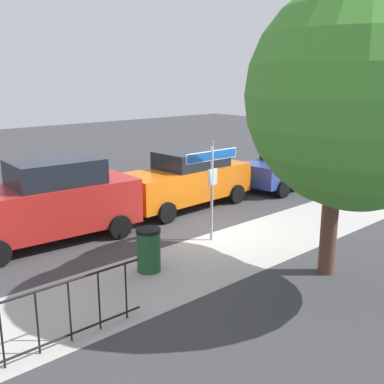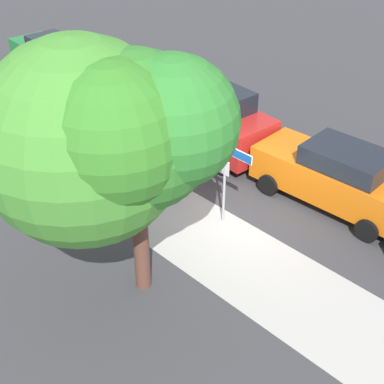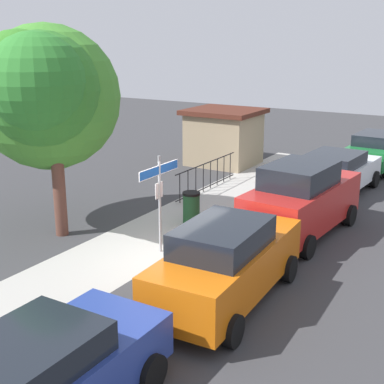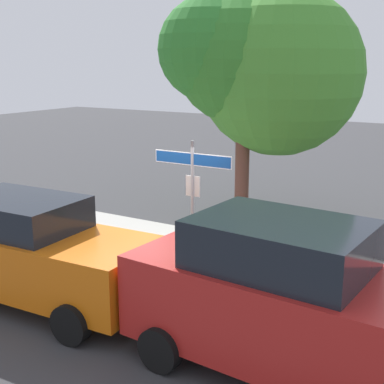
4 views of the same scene
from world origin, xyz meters
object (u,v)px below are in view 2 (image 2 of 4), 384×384
object	(u,v)px
street_sign	(225,162)
car_red	(210,118)
car_green	(52,54)
trash_bin	(151,178)
car_white	(112,88)
car_orange	(336,176)
shade_tree	(109,137)

from	to	relation	value
street_sign	car_red	bearing A→B (deg)	-40.91
car_green	trash_bin	distance (m)	10.83
car_white	car_orange	bearing A→B (deg)	-173.45
shade_tree	car_red	xyz separation A→B (m)	(3.48, -6.44, -3.01)
car_red	car_white	size ratio (longest dim) A/B	1.01
car_red	car_green	xyz separation A→B (m)	(9.60, 0.04, -0.24)
car_red	street_sign	bearing A→B (deg)	143.35
car_green	car_white	bearing A→B (deg)	178.15
car_orange	car_green	bearing A→B (deg)	-1.77
car_orange	car_red	xyz separation A→B (m)	(4.80, 0.09, 0.13)
street_sign	trash_bin	size ratio (longest dim) A/B	2.68
shade_tree	car_orange	world-z (taller)	shade_tree
shade_tree	car_green	distance (m)	14.92
shade_tree	car_orange	distance (m)	7.36
street_sign	shade_tree	size ratio (longest dim) A/B	0.44
car_orange	car_green	size ratio (longest dim) A/B	1.00
car_red	trash_bin	bearing A→B (deg)	107.18
car_red	trash_bin	distance (m)	3.38
trash_bin	car_red	bearing A→B (deg)	-77.08
car_white	car_red	bearing A→B (deg)	-171.46
street_sign	car_orange	world-z (taller)	street_sign
car_green	trash_bin	size ratio (longest dim) A/B	4.82
car_white	car_green	distance (m)	4.81
street_sign	trash_bin	xyz separation A→B (m)	(2.43, 0.50, -1.35)
car_white	trash_bin	distance (m)	6.23
car_red	car_white	distance (m)	4.82
shade_tree	trash_bin	world-z (taller)	shade_tree
car_orange	trash_bin	bearing A→B (deg)	37.15
street_sign	shade_tree	bearing A→B (deg)	94.79
street_sign	car_green	bearing A→B (deg)	-11.97
car_white	shade_tree	bearing A→B (deg)	147.49
street_sign	trash_bin	bearing A→B (deg)	11.60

